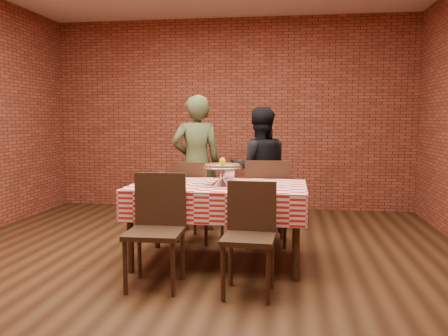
{
  "coord_description": "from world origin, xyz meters",
  "views": [
    {
      "loc": [
        0.89,
        -4.04,
        1.37
      ],
      "look_at": [
        0.27,
        0.28,
        0.91
      ],
      "focal_mm": 36.81,
      "sensor_mm": 36.0,
      "label": 1
    }
  ],
  "objects_px": {
    "table": "(219,224)",
    "water_glass_left": "(170,179)",
    "chair_near_right": "(249,240)",
    "diner_black": "(259,169)",
    "condiment_caddy": "(229,174)",
    "chair_near_left": "(155,232)",
    "water_glass_right": "(162,176)",
    "chair_far_left": "(200,201)",
    "diner_olive": "(196,163)",
    "pizza_stand": "(223,176)",
    "chair_far_right": "(265,202)",
    "pizza": "(223,166)"
  },
  "relations": [
    {
      "from": "table",
      "to": "water_glass_left",
      "type": "bearing_deg",
      "value": -167.3
    },
    {
      "from": "water_glass_right",
      "to": "chair_far_left",
      "type": "bearing_deg",
      "value": 67.4
    },
    {
      "from": "pizza_stand",
      "to": "chair_near_left",
      "type": "height_order",
      "value": "pizza_stand"
    },
    {
      "from": "chair_far_right",
      "to": "diner_black",
      "type": "relative_size",
      "value": 0.62
    },
    {
      "from": "chair_far_left",
      "to": "diner_black",
      "type": "relative_size",
      "value": 0.6
    },
    {
      "from": "condiment_caddy",
      "to": "chair_near_left",
      "type": "relative_size",
      "value": 0.16
    },
    {
      "from": "diner_black",
      "to": "pizza_stand",
      "type": "bearing_deg",
      "value": 71.11
    },
    {
      "from": "chair_far_left",
      "to": "diner_olive",
      "type": "bearing_deg",
      "value": -53.92
    },
    {
      "from": "water_glass_left",
      "to": "chair_near_right",
      "type": "bearing_deg",
      "value": -40.56
    },
    {
      "from": "table",
      "to": "condiment_caddy",
      "type": "distance_m",
      "value": 0.54
    },
    {
      "from": "chair_far_right",
      "to": "water_glass_left",
      "type": "bearing_deg",
      "value": 39.15
    },
    {
      "from": "condiment_caddy",
      "to": "chair_near_left",
      "type": "distance_m",
      "value": 1.17
    },
    {
      "from": "pizza_stand",
      "to": "condiment_caddy",
      "type": "relative_size",
      "value": 2.67
    },
    {
      "from": "pizza",
      "to": "water_glass_right",
      "type": "bearing_deg",
      "value": 165.03
    },
    {
      "from": "condiment_caddy",
      "to": "water_glass_right",
      "type": "bearing_deg",
      "value": 176.72
    },
    {
      "from": "diner_olive",
      "to": "diner_black",
      "type": "height_order",
      "value": "diner_olive"
    },
    {
      "from": "pizza_stand",
      "to": "chair_near_right",
      "type": "bearing_deg",
      "value": -67.43
    },
    {
      "from": "water_glass_left",
      "to": "condiment_caddy",
      "type": "height_order",
      "value": "condiment_caddy"
    },
    {
      "from": "pizza_stand",
      "to": "chair_near_left",
      "type": "bearing_deg",
      "value": -123.76
    },
    {
      "from": "chair_near_right",
      "to": "chair_far_right",
      "type": "distance_m",
      "value": 1.53
    },
    {
      "from": "condiment_caddy",
      "to": "diner_black",
      "type": "height_order",
      "value": "diner_black"
    },
    {
      "from": "chair_far_left",
      "to": "pizza",
      "type": "bearing_deg",
      "value": 134.97
    },
    {
      "from": "diner_black",
      "to": "chair_far_left",
      "type": "bearing_deg",
      "value": 35.2
    },
    {
      "from": "diner_black",
      "to": "condiment_caddy",
      "type": "bearing_deg",
      "value": 69.04
    },
    {
      "from": "diner_olive",
      "to": "table",
      "type": "bearing_deg",
      "value": 94.08
    },
    {
      "from": "water_glass_left",
      "to": "chair_far_left",
      "type": "height_order",
      "value": "chair_far_left"
    },
    {
      "from": "pizza",
      "to": "chair_far_left",
      "type": "xyz_separation_m",
      "value": [
        -0.37,
        0.8,
        -0.48
      ]
    },
    {
      "from": "chair_far_left",
      "to": "diner_olive",
      "type": "xyz_separation_m",
      "value": [
        -0.15,
        0.51,
        0.38
      ]
    },
    {
      "from": "pizza",
      "to": "diner_olive",
      "type": "height_order",
      "value": "diner_olive"
    },
    {
      "from": "table",
      "to": "pizza_stand",
      "type": "relative_size",
      "value": 4.23
    },
    {
      "from": "water_glass_right",
      "to": "diner_olive",
      "type": "bearing_deg",
      "value": 84.06
    },
    {
      "from": "pizza_stand",
      "to": "chair_far_right",
      "type": "relative_size",
      "value": 0.41
    },
    {
      "from": "chair_near_right",
      "to": "chair_far_right",
      "type": "relative_size",
      "value": 0.93
    },
    {
      "from": "table",
      "to": "chair_near_right",
      "type": "relative_size",
      "value": 1.85
    },
    {
      "from": "chair_near_right",
      "to": "diner_black",
      "type": "relative_size",
      "value": 0.58
    },
    {
      "from": "chair_near_left",
      "to": "diner_olive",
      "type": "height_order",
      "value": "diner_olive"
    },
    {
      "from": "pizza_stand",
      "to": "diner_black",
      "type": "height_order",
      "value": "diner_black"
    },
    {
      "from": "water_glass_right",
      "to": "chair_far_right",
      "type": "distance_m",
      "value": 1.22
    },
    {
      "from": "chair_near_left",
      "to": "chair_near_right",
      "type": "xyz_separation_m",
      "value": [
        0.77,
        -0.07,
        -0.02
      ]
    },
    {
      "from": "chair_near_left",
      "to": "chair_far_left",
      "type": "bearing_deg",
      "value": 85.05
    },
    {
      "from": "diner_olive",
      "to": "water_glass_left",
      "type": "bearing_deg",
      "value": 75.1
    },
    {
      "from": "chair_near_right",
      "to": "chair_far_right",
      "type": "xyz_separation_m",
      "value": [
        0.05,
        1.53,
        0.03
      ]
    },
    {
      "from": "water_glass_left",
      "to": "chair_near_left",
      "type": "height_order",
      "value": "chair_near_left"
    },
    {
      "from": "table",
      "to": "chair_far_left",
      "type": "height_order",
      "value": "chair_far_left"
    },
    {
      "from": "water_glass_right",
      "to": "chair_near_left",
      "type": "bearing_deg",
      "value": -78.2
    },
    {
      "from": "diner_black",
      "to": "diner_olive",
      "type": "bearing_deg",
      "value": -1.5
    },
    {
      "from": "pizza",
      "to": "water_glass_right",
      "type": "height_order",
      "value": "pizza"
    },
    {
      "from": "table",
      "to": "water_glass_right",
      "type": "bearing_deg",
      "value": 166.73
    },
    {
      "from": "condiment_caddy",
      "to": "chair_near_right",
      "type": "relative_size",
      "value": 0.16
    },
    {
      "from": "pizza",
      "to": "chair_near_right",
      "type": "bearing_deg",
      "value": -67.43
    }
  ]
}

